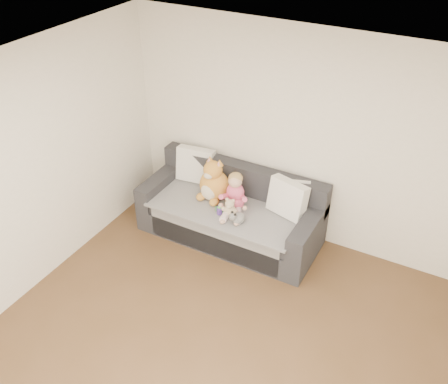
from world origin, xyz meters
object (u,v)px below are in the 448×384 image
at_px(toddler, 235,195).
at_px(teddy_bear, 230,209).
at_px(sofa, 231,214).
at_px(sippy_cup, 220,209).
at_px(plush_cat, 214,183).

xyz_separation_m(toddler, teddy_bear, (0.02, -0.15, -0.10)).
xyz_separation_m(sofa, sippy_cup, (-0.02, -0.26, 0.23)).
bearing_deg(plush_cat, sippy_cup, -43.20).
relative_size(toddler, sippy_cup, 3.81).
xyz_separation_m(sofa, teddy_bear, (0.11, -0.24, 0.26)).
relative_size(sofa, plush_cat, 3.79).
xyz_separation_m(sofa, toddler, (0.09, -0.09, 0.36)).
relative_size(sofa, teddy_bear, 8.67).
distance_m(toddler, sippy_cup, 0.24).
bearing_deg(sofa, sippy_cup, -94.26).
bearing_deg(toddler, plush_cat, 146.65).
distance_m(toddler, teddy_bear, 0.18).
distance_m(sofa, teddy_bear, 0.37).
height_order(plush_cat, sippy_cup, plush_cat).
bearing_deg(sippy_cup, teddy_bear, 8.19).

